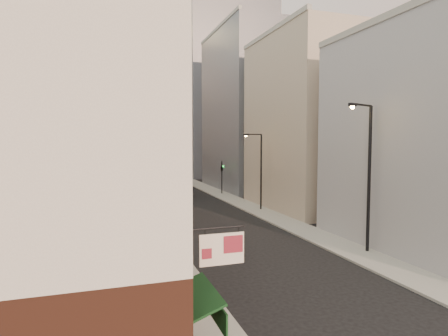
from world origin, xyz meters
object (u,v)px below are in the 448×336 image
white_tower (190,96)px  streetlamp_near (367,170)px  clock_tower (137,105)px  traffic_light_right (222,169)px  streetlamp_mid (259,167)px

white_tower → streetlamp_near: size_ratio=4.00×
clock_tower → white_tower: 17.83m
white_tower → traffic_light_right: (-3.15, -33.82, -14.76)m
streetlamp_near → streetlamp_mid: size_ratio=1.18×
clock_tower → white_tower: bearing=-51.8°
clock_tower → traffic_light_right: (7.85, -47.82, -13.78)m
streetlamp_mid → streetlamp_near: bearing=-93.1°
streetlamp_near → traffic_light_right: streetlamp_near is taller
clock_tower → streetlamp_mid: size_ratio=5.12×
traffic_light_right → streetlamp_mid: bearing=71.0°
clock_tower → streetlamp_near: size_ratio=4.33×
streetlamp_near → traffic_light_right: size_ratio=2.08×
clock_tower → traffic_light_right: 50.38m
streetlamp_mid → traffic_light_right: 14.08m
clock_tower → streetlamp_near: clock_tower is taller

